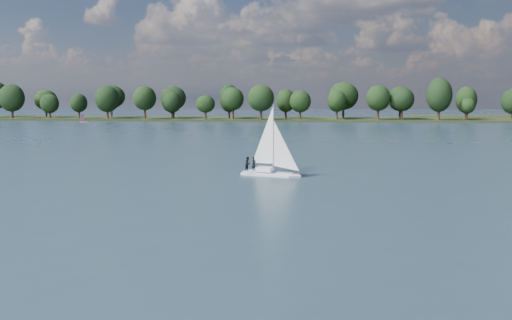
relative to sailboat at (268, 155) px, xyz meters
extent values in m
plane|color=#233342|center=(-3.08, 58.01, -2.44)|extent=(700.00, 700.00, 0.00)
cube|color=black|center=(-3.08, 170.01, -2.44)|extent=(660.00, 40.00, 1.50)
cube|color=white|center=(0.11, 0.00, -2.44)|extent=(6.88, 3.83, 0.78)
cube|color=white|center=(0.11, 0.00, -1.66)|extent=(2.22, 1.72, 0.49)
cylinder|color=silver|center=(0.11, 0.00, 2.00)|extent=(0.12, 0.12, 7.80)
imported|color=black|center=(-1.66, 0.19, -1.05)|extent=(0.64, 0.73, 1.68)
imported|color=black|center=(-2.32, -0.18, -1.05)|extent=(0.93, 1.01, 1.68)
cube|color=silver|center=(-82.82, 137.35, -2.44)|extent=(2.70, 2.50, 0.43)
cylinder|color=silver|center=(-82.82, 137.35, -0.31)|extent=(0.08, 0.08, 3.79)
camera|label=1|loc=(6.59, -65.80, 6.65)|focal=40.00mm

